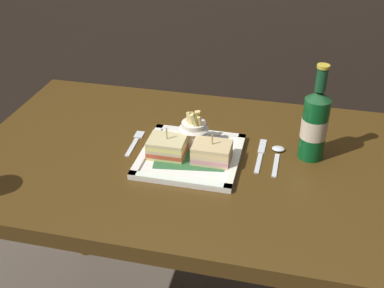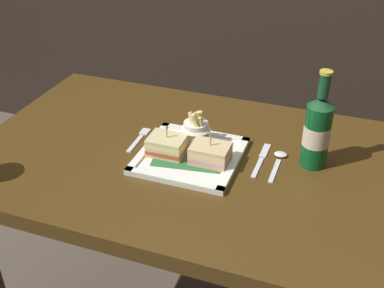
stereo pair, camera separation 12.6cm
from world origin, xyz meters
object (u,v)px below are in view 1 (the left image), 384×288
at_px(sandwich_half_right, 212,152).
at_px(beer_bottle, 315,123).
at_px(fork, 135,141).
at_px(dining_table, 193,190).
at_px(fries_cup, 194,129).
at_px(knife, 261,154).
at_px(square_plate, 190,156).
at_px(sandwich_half_left, 167,147).
at_px(spoon, 278,153).

distance_m(sandwich_half_right, beer_bottle, 0.28).
height_order(sandwich_half_right, fork, sandwich_half_right).
bearing_deg(sandwich_half_right, dining_table, 152.54).
distance_m(fries_cup, knife, 0.19).
xyz_separation_m(square_plate, knife, (0.18, 0.06, -0.00)).
relative_size(fries_cup, fork, 0.83).
distance_m(sandwich_half_left, knife, 0.25).
relative_size(dining_table, fries_cup, 11.18).
height_order(sandwich_half_right, knife, sandwich_half_right).
distance_m(fork, knife, 0.35).
relative_size(sandwich_half_right, fries_cup, 0.92).
height_order(sandwich_half_right, fries_cup, fries_cup).
bearing_deg(spoon, sandwich_half_right, -153.07).
relative_size(square_plate, fork, 2.01).
bearing_deg(square_plate, dining_table, 71.17).
distance_m(square_plate, fries_cup, 0.08).
distance_m(dining_table, beer_bottle, 0.38).
height_order(fork, knife, same).
xyz_separation_m(fries_cup, knife, (0.18, 0.01, -0.06)).
relative_size(square_plate, knife, 1.59).
distance_m(sandwich_half_right, fries_cup, 0.10).
height_order(dining_table, beer_bottle, beer_bottle).
xyz_separation_m(dining_table, spoon, (0.22, 0.06, 0.12)).
bearing_deg(knife, spoon, 10.08).
distance_m(beer_bottle, spoon, 0.13).
bearing_deg(knife, dining_table, -164.87).
relative_size(dining_table, square_plate, 4.61).
height_order(sandwich_half_left, fries_cup, fries_cup).
xyz_separation_m(sandwich_half_right, fork, (-0.23, 0.06, -0.03)).
bearing_deg(fries_cup, dining_table, -77.86).
xyz_separation_m(sandwich_half_right, spoon, (0.17, 0.08, -0.03)).
xyz_separation_m(beer_bottle, fork, (-0.48, -0.03, -0.10)).
distance_m(knife, spoon, 0.05).
height_order(sandwich_half_left, spoon, sandwich_half_left).
height_order(dining_table, fries_cup, fries_cup).
height_order(sandwich_half_right, spoon, sandwich_half_right).
bearing_deg(dining_table, spoon, 14.12).
xyz_separation_m(square_plate, beer_bottle, (0.31, 0.08, 0.09)).
bearing_deg(beer_bottle, knife, -171.72).
bearing_deg(fork, sandwich_half_right, -14.66).
bearing_deg(fries_cup, beer_bottle, 4.73).
relative_size(beer_bottle, fork, 2.02).
bearing_deg(sandwich_half_left, fork, 151.35).
distance_m(dining_table, sandwich_half_right, 0.17).
bearing_deg(sandwich_half_left, fries_cup, 50.62).
bearing_deg(spoon, fries_cup, -176.24).
bearing_deg(fries_cup, square_plate, -86.35).
bearing_deg(knife, sandwich_half_right, -147.78).
xyz_separation_m(fork, knife, (0.35, 0.02, 0.00)).
relative_size(sandwich_half_left, beer_bottle, 0.37).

